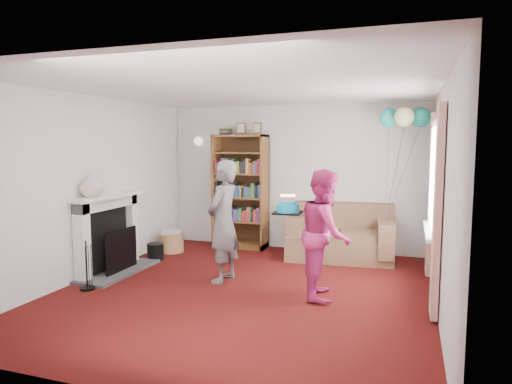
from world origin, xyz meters
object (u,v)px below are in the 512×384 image
(sofa, at_px, (340,238))
(bookcase, at_px, (241,193))
(person_magenta, at_px, (325,233))
(birthday_cake, at_px, (288,208))
(person_striped, at_px, (223,221))

(sofa, bearing_deg, bookcase, 166.84)
(bookcase, height_order, person_magenta, bookcase)
(sofa, xyz_separation_m, birthday_cake, (-0.33, -2.09, 0.76))
(sofa, relative_size, birthday_cake, 5.15)
(person_striped, height_order, person_magenta, person_striped)
(person_striped, relative_size, person_magenta, 1.05)
(sofa, bearing_deg, person_magenta, -92.94)
(bookcase, xyz_separation_m, birthday_cake, (1.47, -2.32, 0.11))
(person_magenta, relative_size, birthday_cake, 4.83)
(sofa, relative_size, person_magenta, 1.07)
(bookcase, height_order, person_striped, bookcase)
(bookcase, distance_m, birthday_cake, 2.75)
(bookcase, bearing_deg, birthday_cake, -57.69)
(bookcase, xyz_separation_m, sofa, (1.80, -0.23, -0.65))
(sofa, distance_m, person_magenta, 1.97)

